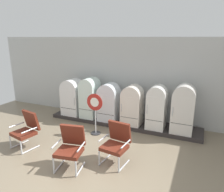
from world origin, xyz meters
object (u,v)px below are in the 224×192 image
object	(u,v)px
armchair_center	(71,145)
refrigerator_3	(132,104)
refrigerator_4	(157,106)
refrigerator_1	(90,96)
refrigerator_0	(72,96)
armchair_right	(116,141)
refrigerator_5	(183,107)
sign_stand	(95,113)
refrigerator_2	(109,101)
armchair_left	(27,128)

from	to	relation	value
armchair_center	refrigerator_3	bearing A→B (deg)	77.57
refrigerator_4	refrigerator_1	bearing A→B (deg)	179.12
refrigerator_0	armchair_right	bearing A→B (deg)	-38.68
refrigerator_5	armchair_center	xyz separation A→B (m)	(-2.27, -2.81, -0.39)
sign_stand	refrigerator_0	bearing A→B (deg)	146.44
refrigerator_2	armchair_center	distance (m)	2.82
refrigerator_1	armchair_left	bearing A→B (deg)	-104.61
refrigerator_1	refrigerator_4	xyz separation A→B (m)	(2.51, -0.04, -0.03)
armchair_right	armchair_center	world-z (taller)	same
refrigerator_5	sign_stand	world-z (taller)	refrigerator_5
sign_stand	refrigerator_2	bearing A→B (deg)	87.79
armchair_left	refrigerator_4	bearing A→B (deg)	38.03
refrigerator_3	refrigerator_4	distance (m)	0.84
armchair_right	refrigerator_3	bearing A→B (deg)	98.18
refrigerator_0	armchair_center	bearing A→B (deg)	-57.26
refrigerator_5	sign_stand	size ratio (longest dim) A/B	1.14
refrigerator_2	armchair_center	size ratio (longest dim) A/B	1.32
refrigerator_3	refrigerator_5	bearing A→B (deg)	0.30
refrigerator_0	armchair_left	distance (m)	2.51
refrigerator_1	refrigerator_4	size ratio (longest dim) A/B	1.04
armchair_left	refrigerator_3	bearing A→B (deg)	46.75
refrigerator_3	refrigerator_0	bearing A→B (deg)	179.56
refrigerator_2	refrigerator_5	size ratio (longest dim) A/B	0.88
armchair_left	armchair_center	bearing A→B (deg)	-10.83
refrigerator_1	refrigerator_5	size ratio (longest dim) A/B	0.97
refrigerator_3	refrigerator_4	world-z (taller)	refrigerator_4
refrigerator_0	sign_stand	xyz separation A→B (m)	(1.51, -1.01, -0.14)
refrigerator_3	refrigerator_5	xyz separation A→B (m)	(1.66, 0.01, 0.10)
refrigerator_2	armchair_center	xyz separation A→B (m)	(0.26, -2.80, -0.28)
refrigerator_4	armchair_center	world-z (taller)	refrigerator_4
refrigerator_2	sign_stand	xyz separation A→B (m)	(-0.04, -0.99, -0.13)
refrigerator_0	armchair_right	xyz separation A→B (m)	(2.74, -2.19, -0.29)
refrigerator_3	armchair_center	xyz separation A→B (m)	(-0.62, -2.80, -0.29)
refrigerator_1	sign_stand	world-z (taller)	refrigerator_1
refrigerator_3	armchair_right	xyz separation A→B (m)	(0.31, -2.17, -0.29)
armchair_left	sign_stand	xyz separation A→B (m)	(1.41, 1.48, 0.15)
refrigerator_1	armchair_right	distance (m)	3.00
refrigerator_4	refrigerator_2	bearing A→B (deg)	-179.92
refrigerator_3	armchair_left	bearing A→B (deg)	-133.25
refrigerator_0	refrigerator_3	bearing A→B (deg)	-0.44
armchair_center	refrigerator_4	bearing A→B (deg)	62.56
refrigerator_2	sign_stand	distance (m)	1.00
refrigerator_0	refrigerator_1	world-z (taller)	refrigerator_1
refrigerator_1	sign_stand	xyz separation A→B (m)	(0.76, -1.03, -0.21)
refrigerator_3	sign_stand	bearing A→B (deg)	-132.75
refrigerator_3	sign_stand	xyz separation A→B (m)	(-0.91, -0.99, -0.14)
refrigerator_2	refrigerator_3	xyz separation A→B (m)	(0.87, 0.00, 0.01)
refrigerator_3	refrigerator_2	bearing A→B (deg)	-179.94
refrigerator_4	sign_stand	size ratio (longest dim) A/B	1.06
refrigerator_4	refrigerator_5	size ratio (longest dim) A/B	0.93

